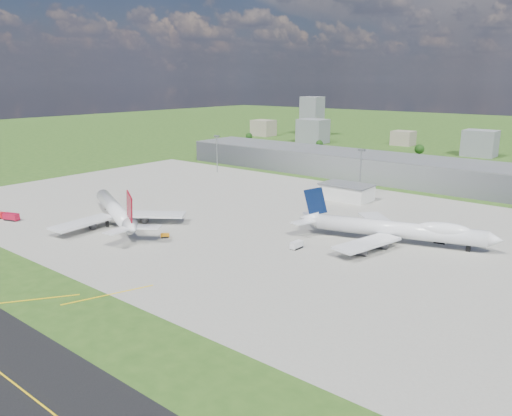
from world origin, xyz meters
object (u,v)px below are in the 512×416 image
Objects in this scene: fire_truck at (11,217)px; tug_yellow at (165,236)px; airliner_red_twin at (116,212)px; van_white_near at (296,245)px; airliner_blue_quad at (398,230)px; van_white_far at (440,240)px.

tug_yellow is (74.92, 27.46, -0.77)m from fire_truck.
van_white_near is (82.83, 22.42, -4.16)m from airliner_red_twin.
fire_truck is at bearing 58.43° from airliner_red_twin.
airliner_blue_quad is 9.40× the size of fire_truck.
airliner_red_twin reaches higher than tug_yellow.
airliner_blue_quad reaches higher than fire_truck.
van_white_far is at bearing -12.54° from tug_yellow.
van_white_far is at bearing 23.08° from airliner_blue_quad.
airliner_blue_quad is at bearing -39.62° from van_white_near.
airliner_red_twin is at bearing -160.96° from van_white_far.
van_white_far is (123.39, 63.85, -4.29)m from airliner_red_twin.
tug_yellow is at bearing -162.57° from airliner_blue_quad.
tug_yellow is at bearing -155.51° from airliner_red_twin.
fire_truck is at bearing 114.39° from van_white_near.
van_white_near is 1.09× the size of van_white_far.
tug_yellow is (32.96, -0.27, -4.67)m from airliner_red_twin.
fire_truck is at bearing -169.16° from airliner_blue_quad.
van_white_near is 57.97m from van_white_far.
van_white_far is at bearing -41.89° from van_white_near.
airliner_blue_quad is 172.37m from fire_truck.
van_white_near is at bearing -149.16° from airliner_blue_quad.
airliner_red_twin is at bearing -171.45° from airliner_blue_quad.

